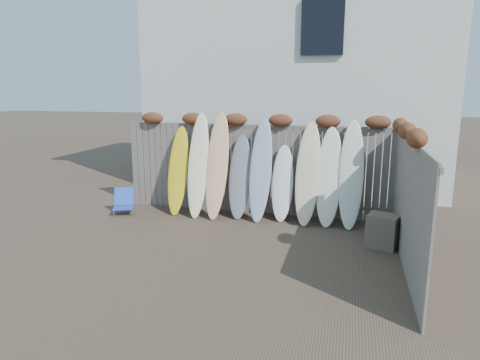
% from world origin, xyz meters
% --- Properties ---
extents(ground, '(80.00, 80.00, 0.00)m').
position_xyz_m(ground, '(0.00, 0.00, 0.00)').
color(ground, '#493A2D').
extents(back_fence, '(6.05, 0.28, 2.24)m').
position_xyz_m(back_fence, '(0.06, 2.39, 1.18)').
color(back_fence, slate).
rests_on(back_fence, ground).
extents(right_fence, '(0.28, 4.40, 2.24)m').
position_xyz_m(right_fence, '(2.99, 0.25, 1.14)').
color(right_fence, slate).
rests_on(right_fence, ground).
extents(house, '(8.50, 5.50, 6.33)m').
position_xyz_m(house, '(0.50, 6.50, 3.20)').
color(house, silver).
rests_on(house, ground).
extents(beach_chair, '(0.57, 0.59, 0.57)m').
position_xyz_m(beach_chair, '(-2.81, 1.57, 0.27)').
color(beach_chair, blue).
rests_on(beach_chair, ground).
extents(wooden_crate, '(0.63, 0.57, 0.60)m').
position_xyz_m(wooden_crate, '(2.72, 0.82, 0.30)').
color(wooden_crate, brown).
rests_on(wooden_crate, ground).
extents(lattice_panel, '(0.11, 1.14, 1.71)m').
position_xyz_m(lattice_panel, '(3.06, 1.08, 0.85)').
color(lattice_panel, brown).
rests_on(lattice_panel, ground).
extents(surfboard_0, '(0.46, 0.69, 1.95)m').
position_xyz_m(surfboard_0, '(-1.64, 1.97, 0.97)').
color(surfboard_0, yellow).
rests_on(surfboard_0, ground).
extents(surfboard_1, '(0.49, 0.82, 2.26)m').
position_xyz_m(surfboard_1, '(-1.13, 1.91, 1.13)').
color(surfboard_1, '#F8EFC8').
rests_on(surfboard_1, ground).
extents(surfboard_2, '(0.50, 0.81, 2.28)m').
position_xyz_m(surfboard_2, '(-0.70, 1.91, 1.14)').
color(surfboard_2, '#F6B18F').
rests_on(surfboard_2, ground).
extents(surfboard_3, '(0.50, 0.66, 1.79)m').
position_xyz_m(surfboard_3, '(-0.21, 2.00, 0.90)').
color(surfboard_3, slate).
rests_on(surfboard_3, ground).
extents(surfboard_4, '(0.48, 0.77, 2.16)m').
position_xyz_m(surfboard_4, '(0.26, 1.94, 1.08)').
color(surfboard_4, '#8FA2C1').
rests_on(surfboard_4, ground).
extents(surfboard_5, '(0.47, 0.59, 1.60)m').
position_xyz_m(surfboard_5, '(0.72, 2.03, 0.80)').
color(surfboard_5, white).
rests_on(surfboard_5, ground).
extents(surfboard_6, '(0.55, 0.77, 2.10)m').
position_xyz_m(surfboard_6, '(1.26, 1.95, 1.05)').
color(surfboard_6, beige).
rests_on(surfboard_6, ground).
extents(surfboard_7, '(0.55, 0.73, 2.01)m').
position_xyz_m(surfboard_7, '(1.69, 1.97, 1.00)').
color(surfboard_7, white).
rests_on(surfboard_7, ground).
extents(surfboard_8, '(0.49, 0.76, 2.16)m').
position_xyz_m(surfboard_8, '(2.13, 1.94, 1.08)').
color(surfboard_8, silver).
rests_on(surfboard_8, ground).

